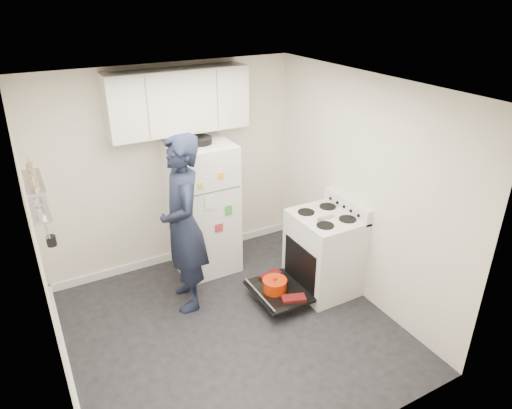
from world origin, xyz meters
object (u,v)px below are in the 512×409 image
open_oven_door (277,288)px  electric_range (323,253)px  person (183,225)px  refrigerator (203,207)px

open_oven_door → electric_range: bearing=-0.6°
electric_range → open_oven_door: 0.67m
open_oven_door → person: bearing=150.2°
person → electric_range: bearing=80.6°
refrigerator → person: size_ratio=0.87×
electric_range → person: bearing=161.1°
open_oven_door → refrigerator: bearing=110.7°
person → open_oven_door: bearing=69.7°
electric_range → open_oven_door: (-0.61, 0.01, -0.28)m
electric_range → refrigerator: (-1.02, 1.10, 0.36)m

